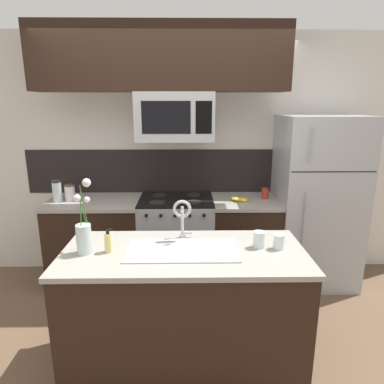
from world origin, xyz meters
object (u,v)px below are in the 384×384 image
storage_jar_tall (57,191)px  flower_vase (84,235)px  sink_faucet (182,214)px  dish_soap_bottle (108,242)px  drinking_glass (259,239)px  banana_bunch (240,199)px  spare_glass (279,242)px  microwave (175,117)px  coffee_tin (265,193)px  refrigerator (316,201)px  storage_jar_medium (70,192)px  stove_range (177,240)px

storage_jar_tall → flower_vase: (0.64, -1.25, 0.02)m
sink_faucet → dish_soap_bottle: sink_faucet is taller
flower_vase → drinking_glass: bearing=3.4°
drinking_glass → banana_bunch: bearing=87.9°
drinking_glass → spare_glass: size_ratio=1.11×
microwave → dish_soap_bottle: size_ratio=4.51×
drinking_glass → flower_vase: size_ratio=0.23×
sink_faucet → flower_vase: bearing=-161.3°
drinking_glass → coffee_tin: bearing=75.6°
sink_faucet → spare_glass: 0.70m
microwave → dish_soap_bottle: 1.52m
refrigerator → storage_jar_medium: (-2.55, -0.01, 0.11)m
stove_range → flower_vase: bearing=-114.1°
stove_range → spare_glass: bearing=-58.9°
refrigerator → sink_faucet: 1.77m
storage_jar_tall → spare_glass: storage_jar_tall is taller
coffee_tin → spare_glass: 1.29m
storage_jar_tall → banana_bunch: bearing=-1.2°
stove_range → refrigerator: size_ratio=0.53×
banana_bunch → dish_soap_bottle: size_ratio=1.15×
stove_range → coffee_tin: size_ratio=8.45×
banana_bunch → sink_faucet: (-0.57, -0.99, 0.18)m
banana_bunch → dish_soap_bottle: bearing=-131.6°
storage_jar_medium → banana_bunch: storage_jar_medium is taller
refrigerator → dish_soap_bottle: size_ratio=10.70×
drinking_glass → refrigerator: bearing=55.1°
storage_jar_medium → microwave: bearing=-1.7°
refrigerator → storage_jar_medium: 2.56m
microwave → storage_jar_medium: size_ratio=4.47×
sink_faucet → coffee_tin: bearing=52.3°
drinking_glass → spare_glass: (0.13, -0.03, -0.01)m
microwave → banana_bunch: bearing=-3.6°
microwave → sink_faucet: bearing=-85.7°
storage_jar_tall → drinking_glass: bearing=-33.0°
storage_jar_tall → sink_faucet: (1.29, -1.03, 0.09)m
dish_soap_bottle → microwave: bearing=71.5°
drinking_glass → dish_soap_bottle: bearing=-176.6°
storage_jar_medium → banana_bunch: bearing=-2.4°
stove_range → flower_vase: flower_vase is taller
microwave → drinking_glass: microwave is taller
banana_bunch → coffee_tin: 0.30m
banana_bunch → stove_range: bearing=174.6°
sink_faucet → drinking_glass: bearing=-15.5°
sink_faucet → drinking_glass: (0.53, -0.15, -0.14)m
refrigerator → drinking_glass: refrigerator is taller
dish_soap_bottle → flower_vase: 0.16m
storage_jar_tall → sink_faucet: sink_faucet is taller
microwave → spare_glass: bearing=-58.5°
stove_range → banana_bunch: (0.65, -0.06, 0.47)m
microwave → banana_bunch: 1.05m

